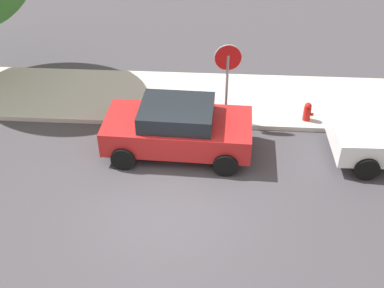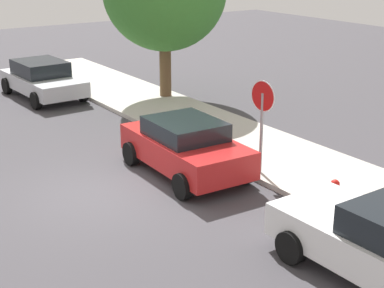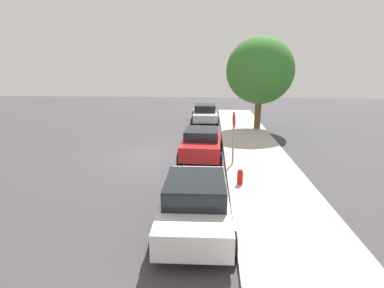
# 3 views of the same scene
# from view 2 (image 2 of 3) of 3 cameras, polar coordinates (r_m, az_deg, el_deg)

# --- Properties ---
(ground_plane) EXTENTS (60.00, 60.00, 0.00)m
(ground_plane) POSITION_cam_2_polar(r_m,az_deg,el_deg) (14.40, -8.42, -4.62)
(ground_plane) COLOR #423F44
(sidewalk_curb) EXTENTS (32.00, 3.15, 0.14)m
(sidewalk_curb) POSITION_cam_2_polar(r_m,az_deg,el_deg) (16.94, 6.83, -0.64)
(sidewalk_curb) COLOR beige
(sidewalk_curb) RESTS_ON ground_plane
(stop_sign) EXTENTS (0.79, 0.09, 2.53)m
(stop_sign) POSITION_cam_2_polar(r_m,az_deg,el_deg) (14.66, 6.83, 3.13)
(stop_sign) COLOR gray
(stop_sign) RESTS_ON ground_plane
(parked_car_red) EXTENTS (3.98, 2.14, 1.45)m
(parked_car_red) POSITION_cam_2_polar(r_m,az_deg,el_deg) (15.09, -0.64, -0.22)
(parked_car_red) COLOR red
(parked_car_red) RESTS_ON ground_plane
(parked_car_silver) EXTENTS (4.38, 2.24, 1.42)m
(parked_car_silver) POSITION_cam_2_polar(r_m,az_deg,el_deg) (23.60, -14.31, 6.14)
(parked_car_silver) COLOR silver
(parked_car_silver) RESTS_ON ground_plane
(fire_hydrant) EXTENTS (0.30, 0.22, 0.72)m
(fire_hydrant) POSITION_cam_2_polar(r_m,az_deg,el_deg) (13.59, 13.63, -4.76)
(fire_hydrant) COLOR red
(fire_hydrant) RESTS_ON ground_plane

